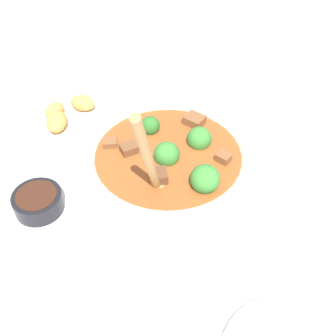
# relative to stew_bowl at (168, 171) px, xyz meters

# --- Properties ---
(ground_plane) EXTENTS (4.00, 4.00, 0.00)m
(ground_plane) POSITION_rel_stew_bowl_xyz_m (0.00, -0.00, -0.06)
(ground_plane) COLOR silver
(stew_bowl) EXTENTS (0.25, 0.28, 0.28)m
(stew_bowl) POSITION_rel_stew_bowl_xyz_m (0.00, 0.00, 0.00)
(stew_bowl) COLOR beige
(stew_bowl) RESTS_ON ground_plane
(condiment_bowl) EXTENTS (0.08, 0.08, 0.03)m
(condiment_bowl) POSITION_rel_stew_bowl_xyz_m (0.20, 0.07, -0.04)
(condiment_bowl) COLOR black
(condiment_bowl) RESTS_ON ground_plane
(food_plate) EXTENTS (0.23, 0.23, 0.05)m
(food_plate) POSITION_rel_stew_bowl_xyz_m (0.25, -0.12, -0.05)
(food_plate) COLOR silver
(food_plate) RESTS_ON ground_plane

